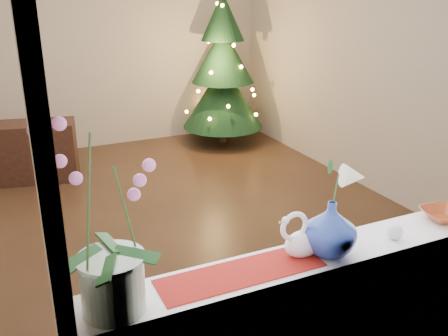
{
  "coord_description": "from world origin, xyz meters",
  "views": [
    {
      "loc": [
        -1.18,
        -3.92,
        2.02
      ],
      "look_at": [
        -0.0,
        -1.4,
        0.99
      ],
      "focal_mm": 40.0,
      "sensor_mm": 36.0,
      "label": 1
    }
  ],
  "objects_px": {
    "blue_vase": "(331,224)",
    "side_table": "(35,151)",
    "paperweight": "(395,232)",
    "orchid_pot": "(107,219)",
    "amber_dish": "(443,215)",
    "xmas_tree": "(223,70)",
    "swan": "(304,234)"
  },
  "relations": [
    {
      "from": "orchid_pot",
      "to": "paperweight",
      "type": "height_order",
      "value": "orchid_pot"
    },
    {
      "from": "side_table",
      "to": "xmas_tree",
      "type": "bearing_deg",
      "value": 21.51
    },
    {
      "from": "xmas_tree",
      "to": "side_table",
      "type": "xyz_separation_m",
      "value": [
        -2.41,
        -0.38,
        -0.65
      ]
    },
    {
      "from": "paperweight",
      "to": "amber_dish",
      "type": "xyz_separation_m",
      "value": [
        0.36,
        0.05,
        -0.01
      ]
    },
    {
      "from": "blue_vase",
      "to": "amber_dish",
      "type": "height_order",
      "value": "blue_vase"
    },
    {
      "from": "amber_dish",
      "to": "side_table",
      "type": "bearing_deg",
      "value": 112.36
    },
    {
      "from": "orchid_pot",
      "to": "blue_vase",
      "type": "relative_size",
      "value": 2.58
    },
    {
      "from": "blue_vase",
      "to": "paperweight",
      "type": "distance_m",
      "value": 0.37
    },
    {
      "from": "side_table",
      "to": "swan",
      "type": "bearing_deg",
      "value": -66.06
    },
    {
      "from": "blue_vase",
      "to": "amber_dish",
      "type": "xyz_separation_m",
      "value": [
        0.71,
        0.03,
        -0.12
      ]
    },
    {
      "from": "paperweight",
      "to": "orchid_pot",
      "type": "bearing_deg",
      "value": 179.12
    },
    {
      "from": "orchid_pot",
      "to": "xmas_tree",
      "type": "distance_m",
      "value": 4.99
    },
    {
      "from": "amber_dish",
      "to": "xmas_tree",
      "type": "distance_m",
      "value": 4.38
    },
    {
      "from": "amber_dish",
      "to": "xmas_tree",
      "type": "bearing_deg",
      "value": 79.51
    },
    {
      "from": "paperweight",
      "to": "xmas_tree",
      "type": "distance_m",
      "value": 4.51
    },
    {
      "from": "swan",
      "to": "amber_dish",
      "type": "relative_size",
      "value": 1.37
    },
    {
      "from": "xmas_tree",
      "to": "side_table",
      "type": "bearing_deg",
      "value": -171.05
    },
    {
      "from": "blue_vase",
      "to": "side_table",
      "type": "bearing_deg",
      "value": 102.83
    },
    {
      "from": "swan",
      "to": "blue_vase",
      "type": "height_order",
      "value": "blue_vase"
    },
    {
      "from": "orchid_pot",
      "to": "xmas_tree",
      "type": "bearing_deg",
      "value": 60.55
    },
    {
      "from": "swan",
      "to": "side_table",
      "type": "distance_m",
      "value": 4.06
    },
    {
      "from": "swan",
      "to": "paperweight",
      "type": "relative_size",
      "value": 3.26
    },
    {
      "from": "blue_vase",
      "to": "xmas_tree",
      "type": "relative_size",
      "value": 0.14
    },
    {
      "from": "orchid_pot",
      "to": "blue_vase",
      "type": "height_order",
      "value": "orchid_pot"
    },
    {
      "from": "amber_dish",
      "to": "side_table",
      "type": "xyz_separation_m",
      "value": [
        -1.62,
        3.93,
        -0.62
      ]
    },
    {
      "from": "blue_vase",
      "to": "amber_dish",
      "type": "relative_size",
      "value": 1.6
    },
    {
      "from": "blue_vase",
      "to": "xmas_tree",
      "type": "xyz_separation_m",
      "value": [
        1.51,
        4.34,
        -0.09
      ]
    },
    {
      "from": "orchid_pot",
      "to": "blue_vase",
      "type": "distance_m",
      "value": 0.96
    },
    {
      "from": "orchid_pot",
      "to": "xmas_tree",
      "type": "xyz_separation_m",
      "value": [
        2.45,
        4.34,
        -0.31
      ]
    },
    {
      "from": "blue_vase",
      "to": "paperweight",
      "type": "xyz_separation_m",
      "value": [
        0.35,
        -0.02,
        -0.1
      ]
    },
    {
      "from": "orchid_pot",
      "to": "amber_dish",
      "type": "xyz_separation_m",
      "value": [
        1.65,
        0.03,
        -0.34
      ]
    },
    {
      "from": "blue_vase",
      "to": "amber_dish",
      "type": "distance_m",
      "value": 0.72
    }
  ]
}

